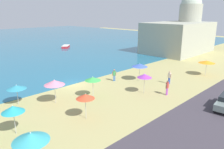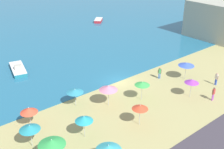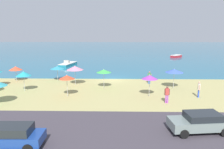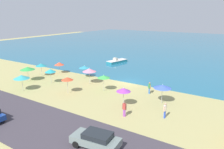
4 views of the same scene
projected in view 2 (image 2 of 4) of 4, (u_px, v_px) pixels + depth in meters
ground_plane at (118, 82)px, 39.80m from camera, size 160.00×160.00×0.00m
beach_umbrella_0 at (192, 81)px, 35.01m from camera, size 1.79×1.79×2.55m
beach_umbrella_1 at (186, 64)px, 39.62m from camera, size 2.28×2.28×2.57m
beach_umbrella_3 at (30, 128)px, 26.42m from camera, size 2.02×2.02×2.51m
beach_umbrella_4 at (75, 91)px, 33.25m from camera, size 2.05×2.05×2.28m
beach_umbrella_5 at (140, 107)px, 29.56m from camera, size 1.74×1.74×2.53m
beach_umbrella_6 at (142, 84)px, 34.32m from camera, size 1.88×1.88×2.55m
beach_umbrella_7 at (108, 88)px, 33.12m from camera, size 2.24×2.24×2.72m
beach_umbrella_8 at (52, 142)px, 24.35m from camera, size 2.46×2.46×2.62m
beach_umbrella_9 at (84, 119)px, 27.71m from camera, size 1.83×1.83×2.55m
beach_umbrella_10 at (109, 148)px, 23.83m from camera, size 2.33×2.33×2.54m
beach_umbrella_11 at (29, 110)px, 29.56m from camera, size 1.86×1.86×2.29m
bather_0 at (216, 78)px, 38.49m from camera, size 0.27×0.56×1.82m
bather_1 at (160, 72)px, 40.28m from camera, size 0.49×0.38×1.76m
bather_2 at (214, 93)px, 34.74m from camera, size 0.57×0.23×1.83m
skiff_nearshore at (98, 20)px, 68.70m from camera, size 3.71×3.68×0.68m
skiff_offshore at (18, 69)px, 42.76m from camera, size 3.06×5.95×1.23m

